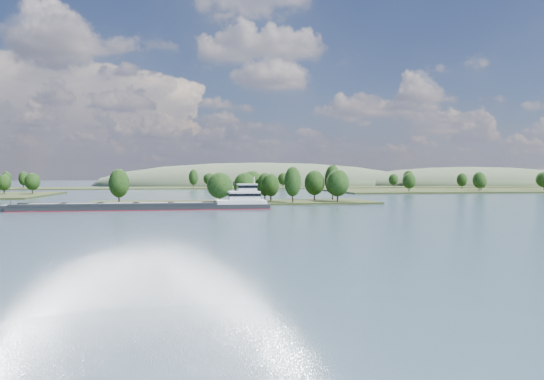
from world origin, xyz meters
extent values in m
plane|color=#334758|center=(0.00, 120.00, 0.00)|extent=(1800.00, 1800.00, 0.00)
cube|color=#252F15|center=(0.00, 180.00, 0.00)|extent=(100.00, 30.00, 1.20)
cylinder|color=black|center=(19.33, 170.76, 2.60)|extent=(0.50, 0.50, 4.00)
ellipsoid|color=black|center=(19.33, 170.76, 7.69)|extent=(5.86, 5.86, 10.29)
cylinder|color=black|center=(7.87, 189.76, 2.39)|extent=(0.50, 0.50, 3.57)
ellipsoid|color=black|center=(7.87, 189.76, 6.93)|extent=(8.66, 8.66, 9.18)
cylinder|color=black|center=(2.89, 170.90, 2.26)|extent=(0.50, 0.50, 3.33)
ellipsoid|color=black|center=(2.89, 170.90, 6.49)|extent=(7.51, 7.51, 8.56)
cylinder|color=black|center=(11.88, 184.22, 2.27)|extent=(0.50, 0.50, 3.34)
ellipsoid|color=black|center=(11.88, 184.22, 6.52)|extent=(5.57, 5.57, 8.60)
cylinder|color=black|center=(-5.75, 168.12, 2.27)|extent=(0.50, 0.50, 3.35)
ellipsoid|color=black|center=(-5.75, 168.12, 6.53)|extent=(8.37, 8.37, 8.61)
cylinder|color=black|center=(-38.58, 175.56, 2.46)|extent=(0.50, 0.50, 3.73)
ellipsoid|color=black|center=(-38.58, 175.56, 7.21)|extent=(6.71, 6.71, 9.59)
cylinder|color=black|center=(13.67, 181.96, 2.21)|extent=(0.50, 0.50, 3.22)
ellipsoid|color=black|center=(13.67, 181.96, 6.31)|extent=(6.25, 6.25, 8.28)
cylinder|color=black|center=(37.31, 183.99, 2.75)|extent=(0.50, 0.50, 4.31)
ellipsoid|color=black|center=(37.31, 183.99, 8.23)|extent=(5.95, 5.95, 11.08)
cylinder|color=black|center=(35.74, 172.31, 2.45)|extent=(0.50, 0.50, 3.69)
ellipsoid|color=black|center=(35.74, 172.31, 7.14)|extent=(7.99, 7.99, 9.50)
cylinder|color=black|center=(30.75, 185.46, 2.42)|extent=(0.50, 0.50, 3.63)
ellipsoid|color=black|center=(30.75, 185.46, 7.03)|extent=(7.56, 7.56, 9.34)
cylinder|color=black|center=(-90.22, 269.76, 2.47)|extent=(0.50, 0.50, 3.34)
ellipsoid|color=black|center=(-90.22, 269.76, 6.72)|extent=(7.41, 7.41, 8.60)
cylinder|color=black|center=(-102.95, 268.89, 2.34)|extent=(0.50, 0.50, 3.09)
ellipsoid|color=black|center=(-102.95, 268.89, 6.27)|extent=(6.35, 6.35, 7.94)
cylinder|color=black|center=(104.96, 267.04, 2.49)|extent=(0.50, 0.50, 3.38)
ellipsoid|color=black|center=(104.96, 267.04, 6.78)|extent=(7.24, 7.24, 8.68)
cylinder|color=black|center=(196.65, 279.58, 2.63)|extent=(0.50, 0.50, 3.66)
ellipsoid|color=black|center=(196.65, 279.58, 7.29)|extent=(9.35, 9.35, 9.42)
cylinder|color=black|center=(145.46, 264.92, 2.60)|extent=(0.50, 0.50, 3.59)
ellipsoid|color=black|center=(145.46, 264.92, 7.16)|extent=(7.15, 7.15, 9.24)
cylinder|color=black|center=(156.09, 280.31, 2.28)|extent=(0.50, 0.50, 2.96)
ellipsoid|color=black|center=(156.09, 280.31, 6.05)|extent=(6.28, 6.28, 7.62)
cylinder|color=black|center=(162.83, 313.95, 2.50)|extent=(0.50, 0.50, 3.41)
ellipsoid|color=black|center=(162.83, 313.95, 6.84)|extent=(6.76, 6.76, 8.76)
cube|color=#252F15|center=(0.00, 400.00, 0.00)|extent=(900.00, 60.00, 1.20)
cylinder|color=black|center=(-141.10, 398.02, 2.54)|extent=(0.50, 0.50, 3.88)
ellipsoid|color=black|center=(-141.10, 398.02, 7.47)|extent=(6.76, 6.76, 9.98)
cylinder|color=black|center=(143.50, 381.08, 2.30)|extent=(0.50, 0.50, 3.40)
ellipsoid|color=black|center=(143.50, 381.08, 6.62)|extent=(7.37, 7.37, 8.74)
cylinder|color=black|center=(3.24, 403.86, 2.40)|extent=(0.50, 0.50, 3.60)
ellipsoid|color=black|center=(3.24, 403.86, 6.97)|extent=(9.32, 9.32, 9.25)
cylinder|color=black|center=(171.70, 416.37, 2.77)|extent=(0.50, 0.50, 4.33)
ellipsoid|color=black|center=(171.70, 416.37, 8.28)|extent=(8.74, 8.74, 11.15)
cylinder|color=black|center=(-129.17, 395.73, 2.56)|extent=(0.50, 0.50, 3.91)
ellipsoid|color=black|center=(-129.17, 395.73, 7.53)|extent=(6.47, 6.47, 10.06)
cylinder|color=black|center=(58.55, 390.86, 2.43)|extent=(0.50, 0.50, 3.66)
ellipsoid|color=black|center=(58.55, 390.86, 7.08)|extent=(8.09, 8.09, 9.40)
cylinder|color=black|center=(-9.46, 380.02, 2.80)|extent=(0.50, 0.50, 4.40)
ellipsoid|color=black|center=(-9.46, 380.02, 8.40)|extent=(6.76, 6.76, 11.32)
ellipsoid|color=#404F36|center=(260.00, 470.00, 0.00)|extent=(260.00, 140.00, 36.00)
ellipsoid|color=#404F36|center=(60.00, 500.00, 0.00)|extent=(320.00, 160.00, 44.00)
cube|color=black|center=(-28.77, 149.28, 0.45)|extent=(72.11, 9.51, 1.98)
cube|color=maroon|center=(-28.77, 149.28, 0.05)|extent=(72.29, 9.69, 0.23)
cube|color=black|center=(-36.01, 153.65, 1.71)|extent=(55.84, 0.75, 0.72)
cube|color=black|center=(-35.95, 144.82, 1.71)|extent=(55.84, 0.75, 0.72)
cube|color=black|center=(-35.98, 149.23, 1.58)|extent=(54.09, 8.49, 0.27)
cube|color=black|center=(-55.79, 149.09, 1.85)|extent=(8.16, 7.44, 0.32)
cube|color=black|center=(-45.89, 149.16, 1.85)|extent=(8.16, 7.44, 0.32)
cube|color=black|center=(-35.98, 149.23, 1.85)|extent=(8.16, 7.44, 0.32)
cube|color=black|center=(-26.07, 149.30, 1.85)|extent=(8.16, 7.44, 0.32)
cube|color=black|center=(-16.17, 149.37, 1.85)|extent=(8.16, 7.44, 0.32)
cube|color=black|center=(-65.25, 149.03, 0.81)|extent=(2.76, 8.12, 1.80)
cylinder|color=black|center=(-64.35, 149.03, 2.07)|extent=(0.22, 0.22, 1.98)
cube|color=silver|center=(-0.86, 149.48, 1.98)|extent=(14.47, 8.75, 1.08)
cube|color=silver|center=(0.05, 149.49, 3.78)|extent=(9.06, 7.27, 2.70)
cube|color=black|center=(0.05, 149.49, 4.14)|extent=(9.24, 7.45, 0.81)
cube|color=silver|center=(0.95, 149.49, 6.12)|extent=(5.44, 5.44, 1.98)
cube|color=black|center=(0.95, 149.49, 6.48)|extent=(5.62, 5.62, 0.72)
cube|color=silver|center=(0.95, 149.49, 7.20)|extent=(5.80, 5.80, 0.18)
cylinder|color=silver|center=(3.20, 149.51, 8.29)|extent=(0.18, 0.18, 2.34)
cylinder|color=black|center=(-2.68, 152.17, 7.39)|extent=(0.45, 0.45, 1.08)
camera|label=1|loc=(-18.16, -6.11, 9.89)|focal=35.00mm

